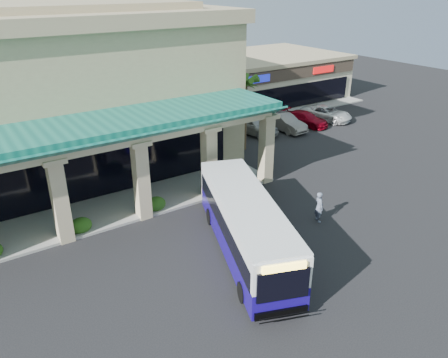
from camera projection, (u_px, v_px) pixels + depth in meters
ground at (238, 241)px, 23.14m from camera, size 110.00×110.00×0.00m
main_building at (0, 96)px, 28.82m from camera, size 30.80×14.80×11.35m
arcade at (41, 183)px, 23.04m from camera, size 30.00×6.20×5.70m
strip_mall at (245, 79)px, 49.36m from camera, size 22.50×12.50×4.90m
palm_0 at (245, 110)px, 34.38m from camera, size 2.40×2.40×6.60m
palm_1 at (234, 105)px, 37.32m from camera, size 2.40×2.40×5.80m
broadleaf_tree at (185, 101)px, 40.29m from camera, size 2.60×2.60×4.81m
transit_bus at (246, 226)px, 21.62m from camera, size 6.14×11.07×3.04m
pedestrian at (319, 207)px, 24.75m from camera, size 0.61×0.76×1.83m
car_silver at (253, 125)px, 39.02m from camera, size 2.98×5.23×1.68m
car_white at (284, 122)px, 39.92m from camera, size 1.93×4.77×1.54m
car_red at (305, 119)px, 41.29m from camera, size 3.15×4.90×1.32m
car_gray at (326, 113)px, 42.82m from camera, size 3.70×5.54×1.41m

